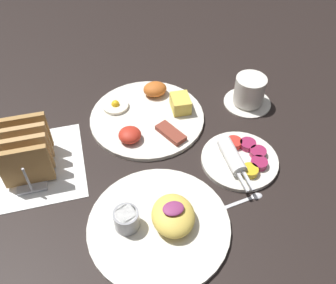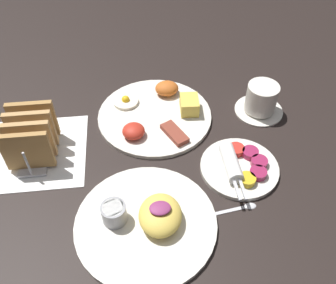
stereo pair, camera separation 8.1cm
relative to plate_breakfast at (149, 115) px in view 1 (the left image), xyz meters
The scene contains 8 objects.
ground_plane 0.18m from the plate_breakfast, 105.36° to the right, with size 3.00×3.00×0.00m, color black.
napkin_flat 0.29m from the plate_breakfast, 162.32° to the right, with size 0.22×0.22×0.00m.
plate_breakfast is the anchor object (origin of this frame).
plate_condiments 0.25m from the plate_breakfast, 49.41° to the right, with size 0.17×0.18×0.04m.
plate_foreground 0.31m from the plate_breakfast, 98.22° to the right, with size 0.27×0.27×0.06m.
toast_rack 0.30m from the plate_breakfast, 162.32° to the right, with size 0.10×0.15×0.10m.
coffee_cup 0.26m from the plate_breakfast, ahead, with size 0.12×0.12×0.08m.
teaspoon 0.32m from the plate_breakfast, 65.82° to the right, with size 0.13×0.03×0.01m.
Camera 1 is at (-0.08, -0.49, 0.63)m, focal length 40.00 mm.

